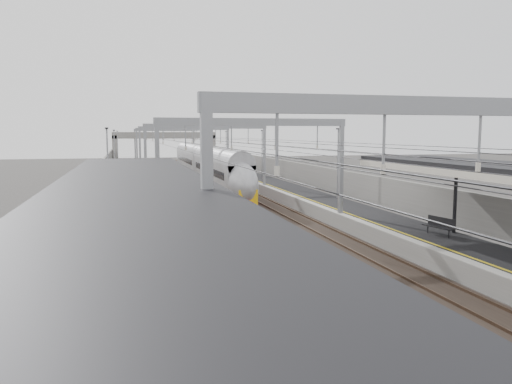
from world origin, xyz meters
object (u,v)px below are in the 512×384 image
train (207,171)px  bench (440,224)px  overbridge (165,139)px  signal_green (145,159)px

train → bench: 38.55m
train → bench: train is taller
overbridge → train: bearing=-88.2°
bench → signal_green: 60.64m
overbridge → bench: size_ratio=10.94×
overbridge → train: size_ratio=0.47×
train → bench: bearing=-79.6°
overbridge → signal_green: overbridge is taller
overbridge → train: (1.50, -48.57, -3.31)m
overbridge → bench: bearing=-84.4°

